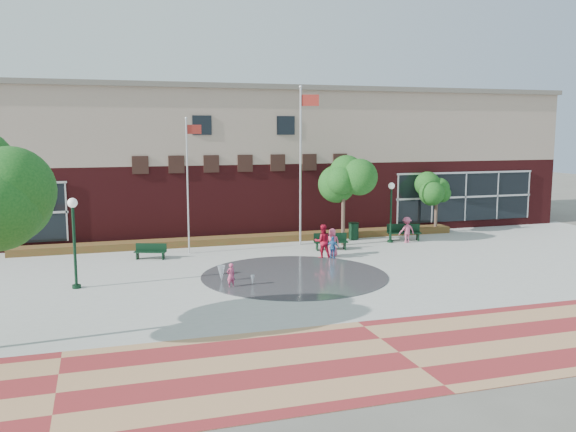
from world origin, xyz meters
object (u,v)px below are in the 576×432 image
object	(u,v)px
flagpole_left	(188,179)
bench_left	(150,254)
flagpole_right	(301,157)
child_splash	(231,275)
trash_can	(354,231)

from	to	relation	value
flagpole_left	bench_left	xyz separation A→B (m)	(-2.12, -0.86, -3.74)
flagpole_right	bench_left	world-z (taller)	flagpole_right
flagpole_right	child_splash	xyz separation A→B (m)	(-5.87, -8.25, -4.50)
flagpole_left	trash_can	bearing A→B (deg)	8.56
flagpole_right	child_splash	world-z (taller)	flagpole_right
flagpole_left	flagpole_right	xyz separation A→B (m)	(6.48, 0.67, 1.02)
bench_left	flagpole_right	bearing A→B (deg)	30.26
bench_left	trash_can	world-z (taller)	trash_can
flagpole_left	bench_left	size ratio (longest dim) A/B	4.36
flagpole_left	trash_can	world-z (taller)	flagpole_left
flagpole_left	child_splash	size ratio (longest dim) A/B	6.92
trash_can	flagpole_left	bearing A→B (deg)	-172.95
flagpole_right	child_splash	distance (m)	11.08
flagpole_right	child_splash	bearing A→B (deg)	-108.75
trash_can	child_splash	distance (m)	12.86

